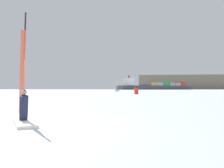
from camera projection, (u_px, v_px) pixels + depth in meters
The scene contains 5 objects.
ground_plane at pixel (38, 130), 8.59m from camera, with size 4000.00×4000.00×0.00m, color #9EA8B2.
windsurfer at pixel (23, 95), 10.39m from camera, with size 2.29×3.34×4.36m.
cargo_ship at pixel (158, 86), 615.36m from camera, with size 184.10×150.48×32.08m.
channel_buoy at pixel (136, 90), 68.02m from camera, with size 1.08×1.08×2.23m.
small_sailboat at pixel (117, 90), 152.98m from camera, with size 3.76×8.42×8.17m.
Camera 1 is at (3.57, -8.22, 1.36)m, focal length 41.24 mm.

